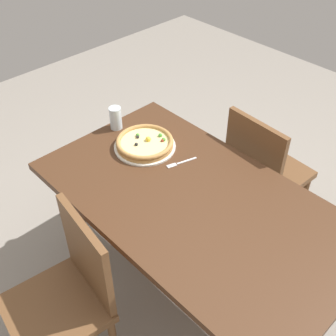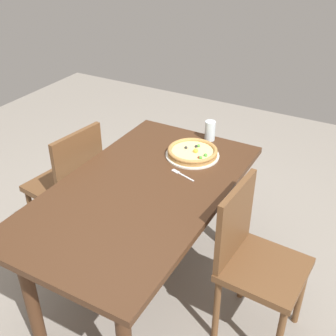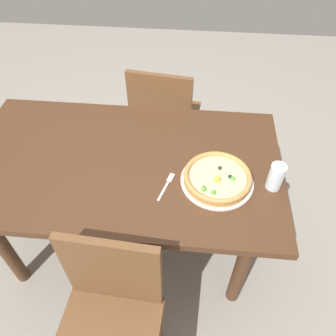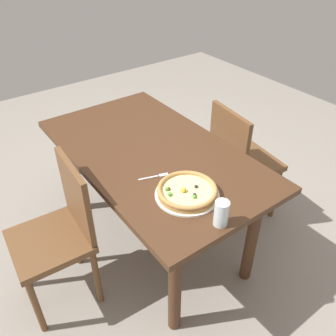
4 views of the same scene
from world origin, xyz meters
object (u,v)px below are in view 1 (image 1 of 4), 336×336
at_px(fork, 179,163).
at_px(chair_near, 263,172).
at_px(plate, 145,146).
at_px(pizza, 145,143).
at_px(drinking_glass, 116,118).
at_px(chair_far, 68,296).
at_px(dining_table, 194,214).

bearing_deg(fork, chair_near, 178.14).
distance_m(chair_near, plate, 0.72).
bearing_deg(chair_near, pizza, -122.42).
bearing_deg(chair_near, plate, -122.40).
height_order(pizza, drinking_glass, drinking_glass).
bearing_deg(pizza, fork, -170.60).
bearing_deg(plate, chair_far, 113.06).
distance_m(chair_near, drinking_glass, 0.90).
height_order(fork, drinking_glass, drinking_glass).
bearing_deg(dining_table, drinking_glass, -7.67).
bearing_deg(chair_far, drinking_glass, -45.39).
distance_m(pizza, fork, 0.22).
bearing_deg(drinking_glass, plate, 179.19).
xyz_separation_m(chair_near, fork, (0.18, 0.51, 0.25)).
bearing_deg(fork, chair_far, 24.14).
bearing_deg(pizza, dining_table, 168.57).
height_order(dining_table, chair_far, chair_far).
relative_size(dining_table, drinking_glass, 11.65).
xyz_separation_m(pizza, fork, (-0.22, -0.04, -0.03)).
relative_size(dining_table, pizza, 4.98).
xyz_separation_m(chair_near, chair_far, (0.09, 1.28, 0.00)).
distance_m(chair_far, pizza, 0.84).
distance_m(chair_near, chair_far, 1.28).
relative_size(chair_near, drinking_glass, 6.95).
xyz_separation_m(dining_table, plate, (0.44, -0.09, 0.11)).
relative_size(dining_table, fork, 9.22).
relative_size(chair_near, fork, 5.50).
relative_size(dining_table, chair_near, 1.67).
relative_size(pizza, drinking_glass, 2.34).
bearing_deg(plate, fork, -170.47).
bearing_deg(fork, plate, -63.10).
bearing_deg(chair_near, fork, -105.70).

